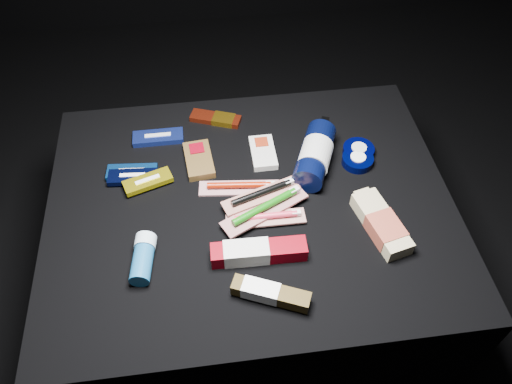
{
  "coord_description": "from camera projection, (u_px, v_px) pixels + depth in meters",
  "views": [
    {
      "loc": [
        -0.09,
        -0.76,
        1.34
      ],
      "look_at": [
        0.01,
        0.01,
        0.42
      ],
      "focal_mm": 35.0,
      "sensor_mm": 36.0,
      "label": 1
    }
  ],
  "objects": [
    {
      "name": "toothpaste_carton_red",
      "position": [
        254.0,
        252.0,
        1.09
      ],
      "size": [
        0.21,
        0.05,
        0.04
      ],
      "rotation": [
        0.0,
        0.0,
        -0.03
      ],
      "color": "#6E000A",
      "rests_on": "cloth_table"
    },
    {
      "name": "deodorant_stick",
      "position": [
        143.0,
        258.0,
        1.08
      ],
      "size": [
        0.06,
        0.12,
        0.05
      ],
      "rotation": [
        0.0,
        0.0,
        -0.13
      ],
      "color": "#165383",
      "rests_on": "cloth_table"
    },
    {
      "name": "luna_bar_0",
      "position": [
        158.0,
        137.0,
        1.34
      ],
      "size": [
        0.13,
        0.05,
        0.02
      ],
      "rotation": [
        0.0,
        0.0,
        -0.0
      ],
      "color": "navy",
      "rests_on": "cloth_table"
    },
    {
      "name": "cream_tin_lower",
      "position": [
        358.0,
        160.0,
        1.28
      ],
      "size": [
        0.08,
        0.08,
        0.02
      ],
      "rotation": [
        0.0,
        0.0,
        0.26
      ],
      "color": "black",
      "rests_on": "cloth_table"
    },
    {
      "name": "toothbrush_pack_3",
      "position": [
        262.0,
        194.0,
        1.19
      ],
      "size": [
        0.2,
        0.1,
        0.02
      ],
      "rotation": [
        0.0,
        0.0,
        0.32
      ],
      "color": "#A6A09A",
      "rests_on": "cloth_table"
    },
    {
      "name": "cloth_table",
      "position": [
        251.0,
        247.0,
        1.36
      ],
      "size": [
        0.98,
        0.78,
        0.4
      ],
      "primitive_type": "cube",
      "color": "black",
      "rests_on": "ground"
    },
    {
      "name": "luna_bar_3",
      "position": [
        148.0,
        181.0,
        1.23
      ],
      "size": [
        0.13,
        0.08,
        0.02
      ],
      "rotation": [
        0.0,
        0.0,
        0.32
      ],
      "color": "yellow",
      "rests_on": "cloth_table"
    },
    {
      "name": "bodywash_bottle",
      "position": [
        382.0,
        225.0,
        1.14
      ],
      "size": [
        0.1,
        0.2,
        0.04
      ],
      "rotation": [
        0.0,
        0.0,
        0.24
      ],
      "color": "tan",
      "rests_on": "cloth_table"
    },
    {
      "name": "toothbrush_pack_1",
      "position": [
        267.0,
        217.0,
        1.16
      ],
      "size": [
        0.19,
        0.05,
        0.02
      ],
      "rotation": [
        0.0,
        0.0,
        -0.01
      ],
      "color": "beige",
      "rests_on": "cloth_table"
    },
    {
      "name": "toothpaste_carton_green",
      "position": [
        267.0,
        292.0,
        1.03
      ],
      "size": [
        0.16,
        0.1,
        0.03
      ],
      "rotation": [
        0.0,
        0.0,
        -0.41
      ],
      "color": "#3A2B0B",
      "rests_on": "cloth_table"
    },
    {
      "name": "power_bar",
      "position": [
        218.0,
        119.0,
        1.39
      ],
      "size": [
        0.15,
        0.09,
        0.02
      ],
      "rotation": [
        0.0,
        0.0,
        -0.36
      ],
      "color": "maroon",
      "rests_on": "cloth_table"
    },
    {
      "name": "toothbrush_pack_2",
      "position": [
        266.0,
        208.0,
        1.17
      ],
      "size": [
        0.22,
        0.14,
        0.02
      ],
      "rotation": [
        0.0,
        0.0,
        0.46
      ],
      "color": "#B6AEA9",
      "rests_on": "cloth_table"
    },
    {
      "name": "cream_tin_upper",
      "position": [
        358.0,
        151.0,
        1.3
      ],
      "size": [
        0.08,
        0.08,
        0.03
      ],
      "rotation": [
        0.0,
        0.0,
        0.07
      ],
      "color": "black",
      "rests_on": "cloth_table"
    },
    {
      "name": "luna_bar_1",
      "position": [
        132.0,
        172.0,
        1.26
      ],
      "size": [
        0.13,
        0.06,
        0.02
      ],
      "rotation": [
        0.0,
        0.0,
        -0.09
      ],
      "color": "#0F4695",
      "rests_on": "cloth_table"
    },
    {
      "name": "luna_bar_2",
      "position": [
        133.0,
        177.0,
        1.24
      ],
      "size": [
        0.12,
        0.05,
        0.02
      ],
      "rotation": [
        0.0,
        0.0,
        -0.08
      ],
      "color": "black",
      "rests_on": "cloth_table"
    },
    {
      "name": "toothbrush_pack_0",
      "position": [
        240.0,
        187.0,
        1.23
      ],
      "size": [
        0.2,
        0.07,
        0.02
      ],
      "rotation": [
        0.0,
        0.0,
        -0.11
      ],
      "color": "silver",
      "rests_on": "cloth_table"
    },
    {
      "name": "clif_bar_0",
      "position": [
        199.0,
        159.0,
        1.29
      ],
      "size": [
        0.08,
        0.13,
        0.02
      ],
      "rotation": [
        0.0,
        0.0,
        0.09
      ],
      "color": "#4D3718",
      "rests_on": "cloth_table"
    },
    {
      "name": "lotion_bottle",
      "position": [
        315.0,
        155.0,
        1.26
      ],
      "size": [
        0.15,
        0.24,
        0.08
      ],
      "rotation": [
        0.0,
        0.0,
        -0.41
      ],
      "color": "black",
      "rests_on": "cloth_table"
    },
    {
      "name": "ground",
      "position": [
        252.0,
        283.0,
        1.52
      ],
      "size": [
        3.0,
        3.0,
        0.0
      ],
      "primitive_type": "plane",
      "color": "black",
      "rests_on": "ground"
    },
    {
      "name": "clif_bar_1",
      "position": [
        263.0,
        151.0,
        1.31
      ],
      "size": [
        0.06,
        0.12,
        0.02
      ],
      "rotation": [
        0.0,
        0.0,
        0.01
      ],
      "color": "silver",
      "rests_on": "cloth_table"
    }
  ]
}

